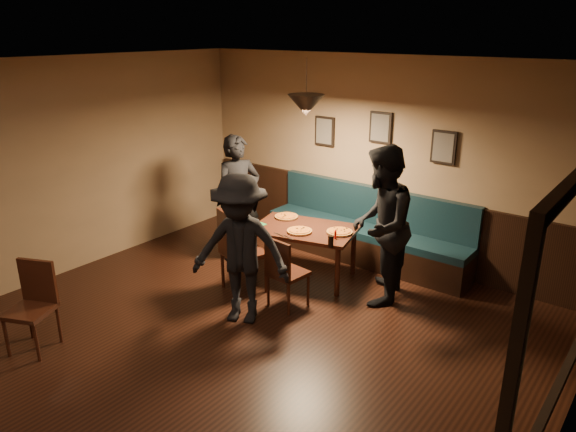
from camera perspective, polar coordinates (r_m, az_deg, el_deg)
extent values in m
plane|color=black|center=(5.49, -9.53, -15.51)|extent=(7.00, 7.00, 0.00)
plane|color=silver|center=(4.53, -11.55, 14.98)|extent=(7.00, 7.00, 0.00)
plane|color=#8C704F|center=(7.51, 9.74, 5.91)|extent=(6.00, 0.00, 6.00)
plane|color=#8C704F|center=(7.27, -26.62, 3.65)|extent=(0.00, 7.00, 7.00)
plane|color=#8C704F|center=(3.46, 26.35, -12.71)|extent=(0.00, 7.00, 7.00)
cube|color=black|center=(7.74, 9.26, -0.61)|extent=(5.88, 0.06, 1.00)
cube|color=black|center=(3.86, 27.62, -7.85)|extent=(0.06, 2.56, 1.86)
plane|color=black|center=(3.86, 27.19, -7.75)|extent=(0.00, 2.40, 2.40)
cube|color=black|center=(7.88, 3.93, 9.00)|extent=(0.32, 0.04, 0.42)
cube|color=black|center=(7.40, 9.83, 9.26)|extent=(0.32, 0.04, 0.42)
cube|color=black|center=(7.06, 16.24, 7.05)|extent=(0.32, 0.04, 0.42)
cone|color=black|center=(6.49, 1.93, 11.71)|extent=(0.44, 0.44, 0.25)
cube|color=black|center=(7.01, 1.75, -3.91)|extent=(1.45, 1.12, 0.69)
imported|color=black|center=(7.42, -5.27, 1.83)|extent=(0.63, 0.76, 1.77)
imported|color=black|center=(6.31, 9.83, -1.02)|extent=(0.96, 1.10, 1.89)
imported|color=black|center=(5.83, -5.10, -3.60)|extent=(1.26, 1.02, 1.70)
cylinder|color=#BF7124|center=(7.23, -0.17, -0.05)|extent=(0.34, 0.34, 0.04)
cylinder|color=gold|center=(6.73, 1.24, -1.59)|extent=(0.41, 0.41, 0.04)
cylinder|color=orange|center=(6.72, 5.51, -1.69)|extent=(0.39, 0.39, 0.04)
cylinder|color=black|center=(6.28, 4.58, -2.69)|extent=(0.08, 0.08, 0.14)
cylinder|color=#A30705|center=(6.53, 5.06, -1.92)|extent=(0.04, 0.04, 0.12)
cube|color=#1D6D20|center=(7.34, -0.51, 0.11)|extent=(0.15, 0.15, 0.01)
cube|color=#1D6F34|center=(7.00, -3.19, -0.90)|extent=(0.18, 0.18, 0.01)
cube|color=silver|center=(6.61, -0.52, -2.14)|extent=(0.17, 0.05, 0.00)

